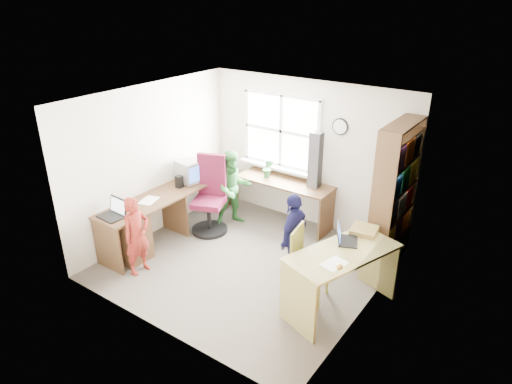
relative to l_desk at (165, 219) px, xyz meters
The scene contains 19 objects.
room 1.57m from the l_desk, 16.12° to the left, with size 3.64×3.44×2.44m.
l_desk is the anchor object (origin of this frame).
right_desk 2.85m from the l_desk, ahead, with size 1.08×1.55×0.82m.
bookshelf 3.35m from the l_desk, 26.43° to the left, with size 0.30×1.02×2.10m.
swivel_chair 0.83m from the l_desk, 75.17° to the left, with size 0.76×0.76×1.26m.
wooden_chair 2.36m from the l_desk, ahead, with size 0.48×0.48×0.98m.
crt_monitor 0.95m from the l_desk, 104.48° to the left, with size 0.42×0.38×0.36m.
laptop_left 0.84m from the l_desk, 107.56° to the right, with size 0.37×0.32×0.25m.
laptop_right 2.80m from the l_desk, ahead, with size 0.36×0.39×0.21m.
speaker_a 0.68m from the l_desk, 108.95° to the left, with size 0.10×0.10×0.20m.
speaker_b 1.27m from the l_desk, 97.92° to the left, with size 0.12×0.12×0.20m.
cd_tower 2.49m from the l_desk, 49.01° to the left, with size 0.18×0.16×0.90m.
game_box 2.97m from the l_desk, 14.21° to the left, with size 0.36×0.36×0.06m.
paper_a 0.38m from the l_desk, 154.82° to the right, with size 0.29×0.36×0.00m.
paper_b 2.90m from the l_desk, ahead, with size 0.27×0.33×0.00m.
potted_plant 1.89m from the l_desk, 66.23° to the left, with size 0.18×0.14×0.32m, color #2A6A37.
person_red 0.76m from the l_desk, 74.88° to the right, with size 0.41×0.27×1.13m, color maroon.
person_green 1.26m from the l_desk, 71.37° to the left, with size 0.62×0.49×1.29m, color #2C6F2D.
person_navy 2.04m from the l_desk, 13.44° to the left, with size 0.71×0.30×1.22m, color #151543.
Camera 1 is at (3.35, -4.51, 3.67)m, focal length 32.00 mm.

